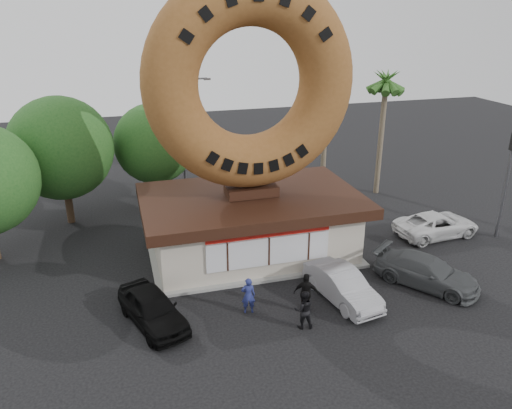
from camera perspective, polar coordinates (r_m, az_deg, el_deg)
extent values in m
plane|color=black|center=(21.96, 3.79, -12.34)|extent=(90.00, 90.00, 0.00)
cube|color=beige|center=(26.24, -0.54, -2.56)|extent=(10.00, 6.00, 3.00)
cube|color=#999993|center=(26.86, -0.53, -5.34)|extent=(10.60, 6.60, 0.15)
cube|color=#3F3F3F|center=(25.64, -0.55, 0.60)|extent=(10.00, 6.00, 0.10)
cube|color=black|center=(25.66, -0.55, 0.49)|extent=(11.20, 7.20, 0.55)
cube|color=silver|center=(23.58, 1.46, -5.37)|extent=(6.00, 0.12, 1.40)
cube|color=#B0150F|center=(23.13, 1.50, -3.19)|extent=(6.00, 0.10, 0.45)
cube|color=black|center=(25.47, -0.56, 1.65)|extent=(2.60, 1.40, 0.50)
torus|color=brown|center=(24.16, -0.60, 13.72)|extent=(10.26, 2.61, 10.26)
cylinder|color=#473321|center=(32.03, -20.70, 0.85)|extent=(0.44, 0.44, 3.30)
sphere|color=#1D4E1C|center=(31.16, -21.42, 6.01)|extent=(6.00, 6.00, 6.00)
cylinder|color=#473321|center=(33.92, -11.21, 2.61)|extent=(0.44, 0.44, 2.86)
sphere|color=#1D4E1C|center=(33.18, -11.53, 6.85)|extent=(5.20, 5.20, 5.20)
cylinder|color=#726651|center=(34.90, 7.89, 8.60)|extent=(0.36, 0.36, 9.00)
cylinder|color=#726651|center=(35.28, 14.09, 7.46)|extent=(0.36, 0.36, 8.00)
cylinder|color=#59595E|center=(34.36, -8.35, 7.51)|extent=(0.18, 0.18, 8.00)
cylinder|color=#59595E|center=(33.76, -7.16, 14.07)|extent=(1.80, 0.12, 0.12)
cube|color=#59595E|center=(33.92, -5.61, 14.08)|extent=(0.45, 0.20, 0.12)
cylinder|color=#59595E|center=(30.75, 26.59, 1.76)|extent=(0.18, 0.18, 6.00)
imported|color=navy|center=(21.57, -0.89, -10.35)|extent=(0.67, 0.50, 1.66)
imported|color=black|center=(20.75, 5.46, -11.87)|extent=(0.91, 0.77, 1.68)
imported|color=black|center=(21.68, 5.75, -10.04)|extent=(1.16, 0.85, 1.82)
imported|color=black|center=(21.36, -11.74, -11.55)|extent=(3.03, 4.60, 1.45)
imported|color=#959599|center=(22.82, 9.83, -9.10)|extent=(2.27, 4.55, 1.43)
imported|color=#4C4E50|center=(24.91, 18.90, -7.27)|extent=(4.48, 5.11, 1.42)
imported|color=silver|center=(30.33, 19.94, -2.17)|extent=(5.08, 2.63, 1.37)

